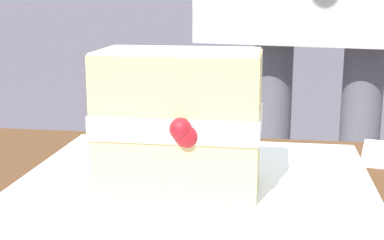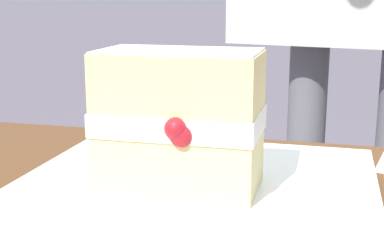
% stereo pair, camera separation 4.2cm
% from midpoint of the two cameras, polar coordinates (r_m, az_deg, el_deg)
% --- Properties ---
extents(dessert_plate, '(0.29, 0.29, 0.02)m').
position_cam_midpoint_polar(dessert_plate, '(0.44, 2.77, -7.96)').
color(dessert_plate, white).
rests_on(dessert_plate, patio_table).
extents(cake_slice, '(0.13, 0.08, 0.11)m').
position_cam_midpoint_polar(cake_slice, '(0.43, 1.56, -0.01)').
color(cake_slice, '#EAD18C').
rests_on(cake_slice, dessert_plate).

